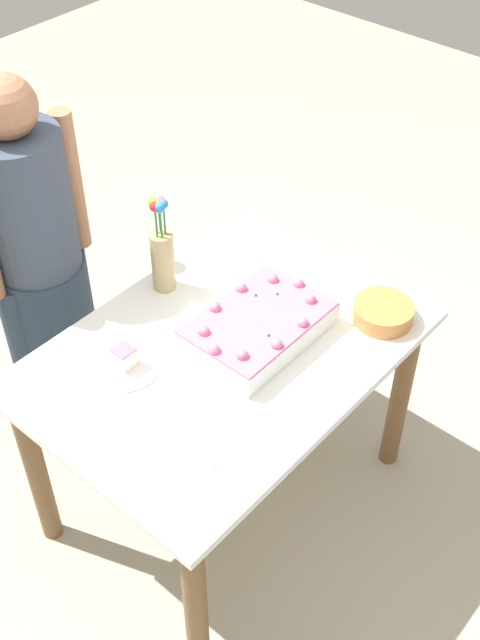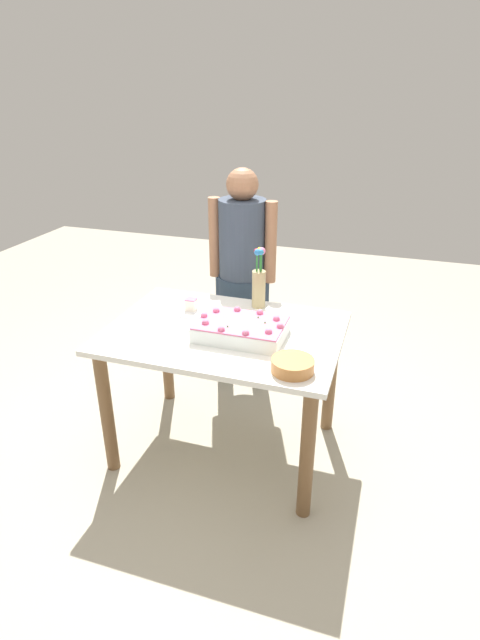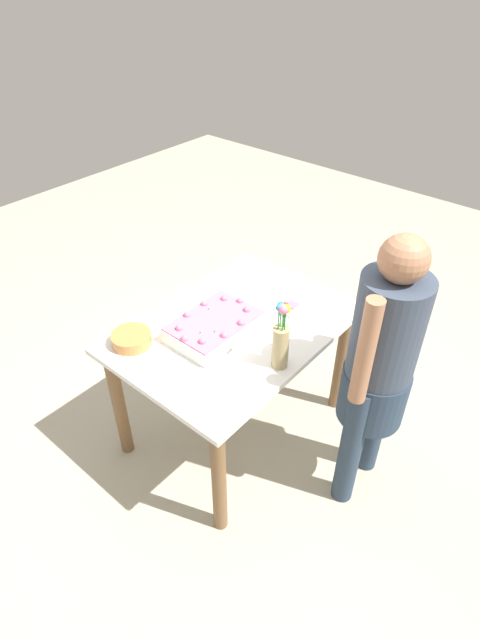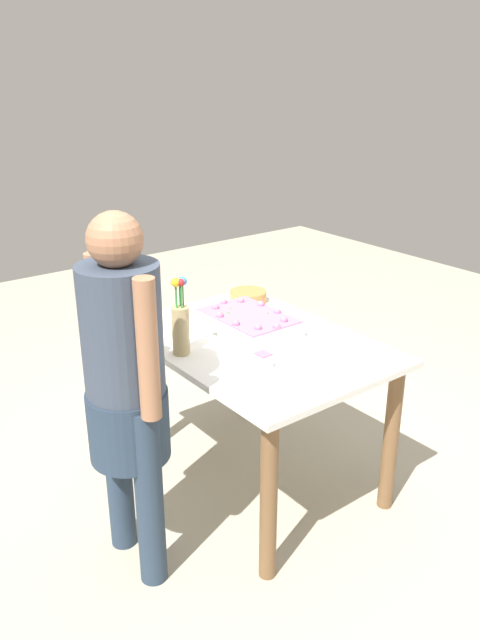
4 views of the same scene
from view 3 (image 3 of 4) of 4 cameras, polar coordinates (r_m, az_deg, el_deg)
name	(u,v)px [view 3 (image 3 of 4)]	position (r m, az deg, el deg)	size (l,w,h in m)	color
ground_plane	(236,425)	(3.11, -0.50, -11.89)	(8.00, 8.00, 0.00)	#A7A08B
dining_table	(235,346)	(2.66, -0.57, -2.97)	(1.23, 0.88, 0.77)	white
sheet_cake	(214,326)	(2.51, -2.98, -0.68)	(0.45, 0.31, 0.11)	white
serving_plate_with_slice	(291,313)	(2.65, 5.89, 0.80)	(0.21, 0.21, 0.08)	white
cake_knife	(253,282)	(2.91, 1.50, 4.33)	(0.20, 0.02, 0.00)	silver
flower_vase	(281,341)	(2.26, 4.69, -2.35)	(0.08, 0.08, 0.36)	tan
fruit_bowl	(132,339)	(2.50, -12.29, -2.12)	(0.20, 0.20, 0.06)	#C17C40
person_standing	(380,363)	(2.32, 15.69, -4.76)	(0.45, 0.31, 1.49)	#27384B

